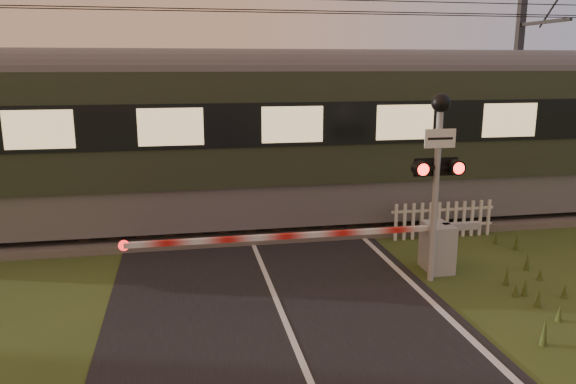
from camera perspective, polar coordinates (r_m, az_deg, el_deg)
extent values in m
plane|color=#2E4018|center=(9.03, 0.55, -15.04)|extent=(160.00, 160.00, 0.00)
cube|color=black|center=(9.02, 0.55, -14.98)|extent=(6.00, 140.00, 0.02)
cube|color=#47423D|center=(15.00, -4.35, -3.29)|extent=(140.00, 3.40, 0.24)
cube|color=slate|center=(14.25, -4.03, -3.32)|extent=(140.00, 0.08, 0.14)
cube|color=slate|center=(15.63, -4.67, -1.87)|extent=(140.00, 0.08, 0.14)
cube|color=#2D2116|center=(14.96, -4.36, -2.82)|extent=(0.24, 2.20, 0.06)
cylinder|color=black|center=(14.17, -4.60, 18.00)|extent=(120.00, 0.02, 0.02)
cylinder|color=black|center=(14.76, -4.87, 17.78)|extent=(120.00, 0.02, 0.02)
cube|color=slate|center=(14.93, -0.75, -0.15)|extent=(21.49, 2.84, 1.07)
cube|color=#272F1F|center=(14.62, -0.77, 6.99)|extent=(22.38, 3.09, 2.66)
cylinder|color=#4C4C4F|center=(14.54, -0.78, 12.22)|extent=(22.38, 1.08, 1.08)
cube|color=#FFD893|center=(13.05, 0.46, 6.87)|extent=(19.25, 0.04, 0.83)
cube|color=gray|center=(12.15, 14.92, -5.43)|extent=(0.50, 0.77, 1.00)
cylinder|color=gray|center=(12.09, 14.34, -5.49)|extent=(0.11, 0.11, 1.00)
cube|color=gray|center=(12.25, 17.15, -3.34)|extent=(0.82, 0.15, 0.15)
cube|color=red|center=(11.04, -0.21, -4.51)|extent=(6.15, 0.10, 0.10)
cylinder|color=red|center=(10.92, -16.34, -5.23)|extent=(0.20, 0.04, 0.20)
cylinder|color=gray|center=(11.23, 14.71, -0.65)|extent=(0.12, 0.12, 3.36)
cube|color=white|center=(10.97, 15.20, 5.27)|extent=(0.62, 0.03, 0.36)
sphere|color=black|center=(10.96, 15.26, 8.74)|extent=(0.36, 0.36, 0.36)
cube|color=black|center=(11.11, 14.89, 2.45)|extent=(0.84, 0.07, 0.07)
cylinder|color=#FF140C|center=(10.79, 13.58, 2.23)|extent=(0.22, 0.02, 0.22)
cylinder|color=#FF140C|center=(11.11, 16.96, 2.32)|extent=(0.22, 0.02, 0.22)
cube|color=black|center=(11.15, 14.78, 2.49)|extent=(0.90, 0.02, 0.36)
cube|color=silver|center=(14.48, 15.37, -3.31)|extent=(2.68, 0.04, 0.06)
cube|color=silver|center=(14.38, 15.47, -1.75)|extent=(2.68, 0.04, 0.06)
cube|color=#2D2D30|center=(19.74, 22.06, 9.53)|extent=(0.21, 0.21, 6.78)
cube|color=#2D2D30|center=(18.80, 24.54, 15.42)|extent=(0.10, 2.40, 0.10)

